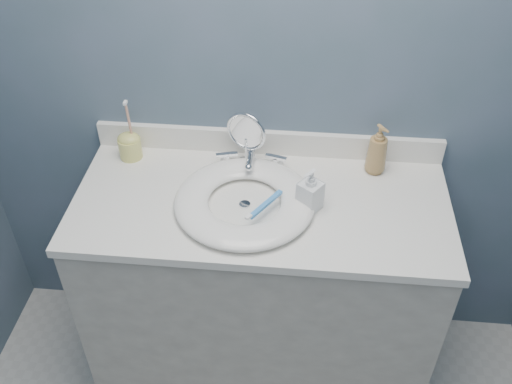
# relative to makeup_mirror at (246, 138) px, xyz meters

# --- Properties ---
(back_wall) EXTENTS (2.20, 0.02, 2.40)m
(back_wall) POSITION_rel_makeup_mirror_xyz_m (0.07, 0.09, 0.20)
(back_wall) COLOR #445B66
(back_wall) RESTS_ON ground
(vanity_cabinet) EXTENTS (1.20, 0.55, 0.85)m
(vanity_cabinet) POSITION_rel_makeup_mirror_xyz_m (0.07, -0.18, -0.57)
(vanity_cabinet) COLOR beige
(vanity_cabinet) RESTS_ON ground
(countertop) EXTENTS (1.22, 0.57, 0.03)m
(countertop) POSITION_rel_makeup_mirror_xyz_m (0.07, -0.18, -0.13)
(countertop) COLOR white
(countertop) RESTS_ON vanity_cabinet
(backsplash) EXTENTS (1.22, 0.02, 0.09)m
(backsplash) POSITION_rel_makeup_mirror_xyz_m (0.07, 0.08, -0.07)
(backsplash) COLOR white
(backsplash) RESTS_ON countertop
(basin) EXTENTS (0.45, 0.45, 0.04)m
(basin) POSITION_rel_makeup_mirror_xyz_m (0.02, -0.21, -0.10)
(basin) COLOR white
(basin) RESTS_ON countertop
(drain) EXTENTS (0.04, 0.04, 0.01)m
(drain) POSITION_rel_makeup_mirror_xyz_m (0.02, -0.21, -0.11)
(drain) COLOR silver
(drain) RESTS_ON countertop
(faucet) EXTENTS (0.25, 0.13, 0.07)m
(faucet) POSITION_rel_makeup_mirror_xyz_m (0.02, -0.02, -0.09)
(faucet) COLOR silver
(faucet) RESTS_ON countertop
(makeup_mirror) EXTENTS (0.14, 0.08, 0.21)m
(makeup_mirror) POSITION_rel_makeup_mirror_xyz_m (0.00, 0.00, 0.00)
(makeup_mirror) COLOR silver
(makeup_mirror) RESTS_ON countertop
(soap_bottle_amber) EXTENTS (0.10, 0.10, 0.18)m
(soap_bottle_amber) POSITION_rel_makeup_mirror_xyz_m (0.44, 0.01, -0.02)
(soap_bottle_amber) COLOR #A17C48
(soap_bottle_amber) RESTS_ON countertop
(soap_bottle_clear) EXTENTS (0.09, 0.09, 0.15)m
(soap_bottle_clear) POSITION_rel_makeup_mirror_xyz_m (0.22, -0.20, -0.04)
(soap_bottle_clear) COLOR silver
(soap_bottle_clear) RESTS_ON countertop
(toothbrush_holder) EXTENTS (0.08, 0.08, 0.23)m
(toothbrush_holder) POSITION_rel_makeup_mirror_xyz_m (-0.41, 0.01, -0.06)
(toothbrush_holder) COLOR #D7D46B
(toothbrush_holder) RESTS_ON countertop
(toothbrush_lying) EXTENTS (0.11, 0.15, 0.02)m
(toothbrush_lying) POSITION_rel_makeup_mirror_xyz_m (0.08, -0.26, -0.07)
(toothbrush_lying) COLOR #3E8CDB
(toothbrush_lying) RESTS_ON basin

